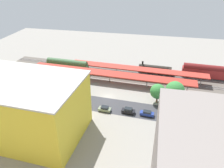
{
  "coord_description": "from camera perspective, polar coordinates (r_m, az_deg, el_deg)",
  "views": [
    {
      "loc": [
        -15.81,
        66.13,
        42.07
      ],
      "look_at": [
        -1.47,
        -0.19,
        5.38
      ],
      "focal_mm": 35.21,
      "sensor_mm": 36.0,
      "label": 1
    }
  ],
  "objects": [
    {
      "name": "box_truck_0",
      "position": [
        80.67,
        -19.54,
        -3.56
      ],
      "size": [
        8.48,
        2.7,
        3.15
      ],
      "color": "black",
      "rests_on": "ground"
    },
    {
      "name": "street_asphalt",
      "position": [
        75.6,
        -1.98,
        -5.43
      ],
      "size": [
        105.5,
        14.53,
        0.01
      ],
      "primitive_type": "cube",
      "rotation": [
        0.0,
        0.0,
        -0.05
      ],
      "color": "#38383D",
      "rests_on": "ground"
    },
    {
      "name": "parked_car_1",
      "position": [
        70.97,
        9.05,
        -7.6
      ],
      "size": [
        4.49,
        2.08,
        1.71
      ],
      "color": "black",
      "rests_on": "ground"
    },
    {
      "name": "passenger_coach",
      "position": [
        99.93,
        23.38,
        3.03
      ],
      "size": [
        19.82,
        4.13,
        6.01
      ],
      "color": "black",
      "rests_on": "ground"
    },
    {
      "name": "construction_roof_slab",
      "position": [
        61.36,
        -24.52,
        0.91
      ],
      "size": [
        36.09,
        22.66,
        0.4
      ],
      "primitive_type": "cube",
      "rotation": [
        0.0,
        0.0,
        -0.05
      ],
      "color": "#B7B2A8",
      "rests_on": "construction_building"
    },
    {
      "name": "construction_building",
      "position": [
        65.27,
        -23.07,
        -5.55
      ],
      "size": [
        35.46,
        22.03,
        16.18
      ],
      "primitive_type": "cube",
      "rotation": [
        0.0,
        0.0,
        -0.05
      ],
      "color": "yellow",
      "rests_on": "ground"
    },
    {
      "name": "street_tree_1",
      "position": [
        76.2,
        11.79,
        -1.9
      ],
      "size": [
        5.21,
        5.21,
        7.02
      ],
      "color": "brown",
      "rests_on": "ground"
    },
    {
      "name": "ground_plane",
      "position": [
        79.96,
        -1.06,
        -3.35
      ],
      "size": [
        168.27,
        168.27,
        0.0
      ],
      "primitive_type": "plane",
      "color": "gray",
      "rests_on": "ground"
    },
    {
      "name": "track_rails",
      "position": [
        97.32,
        1.66,
        2.89
      ],
      "size": [
        105.03,
        13.44,
        0.12
      ],
      "color": "#9E9EA8",
      "rests_on": "ground"
    },
    {
      "name": "platform_canopy_far",
      "position": [
        93.2,
        6.38,
        3.96
      ],
      "size": [
        58.21,
        7.69,
        4.0
      ],
      "color": "#B73328",
      "rests_on": "ground"
    },
    {
      "name": "street_tree_2",
      "position": [
        80.88,
        -8.51,
        0.31
      ],
      "size": [
        5.43,
        5.43,
        7.13
      ],
      "color": "brown",
      "rests_on": "ground"
    },
    {
      "name": "parked_car_0",
      "position": [
        71.25,
        14.92,
        -8.11
      ],
      "size": [
        4.63,
        2.15,
        1.83
      ],
      "color": "black",
      "rests_on": "ground"
    },
    {
      "name": "locomotive",
      "position": [
        98.21,
        11.46,
        3.61
      ],
      "size": [
        15.68,
        3.63,
        5.2
      ],
      "color": "black",
      "rests_on": "ground"
    },
    {
      "name": "rail_bed",
      "position": [
        97.4,
        1.66,
        2.8
      ],
      "size": [
        105.78,
        19.86,
        0.01
      ],
      "primitive_type": "cube",
      "rotation": [
        0.0,
        0.0,
        -0.05
      ],
      "color": "#5B544C",
      "rests_on": "ground"
    },
    {
      "name": "platform_canopy_near",
      "position": [
        88.21,
        -0.6,
        2.7
      ],
      "size": [
        67.31,
        8.95,
        4.06
      ],
      "color": "#A82D23",
      "rests_on": "ground"
    },
    {
      "name": "street_tree_0",
      "position": [
        75.93,
        16.02,
        -1.63
      ],
      "size": [
        6.31,
        6.31,
        8.63
      ],
      "color": "brown",
      "rests_on": "ground"
    },
    {
      "name": "freight_coach_far",
      "position": [
        99.58,
        -11.53,
        4.76
      ],
      "size": [
        19.39,
        3.87,
        5.87
      ],
      "color": "black",
      "rests_on": "ground"
    },
    {
      "name": "street_tree_3",
      "position": [
        79.41,
        -8.55,
        0.18
      ],
      "size": [
        4.16,
        4.16,
        7.06
      ],
      "color": "brown",
      "rests_on": "ground"
    },
    {
      "name": "parked_car_3",
      "position": [
        72.15,
        -1.92,
        -6.53
      ],
      "size": [
        4.2,
        2.09,
        1.75
      ],
      "color": "black",
      "rests_on": "ground"
    },
    {
      "name": "parked_car_2",
      "position": [
        71.39,
        4.24,
        -6.98
      ],
      "size": [
        4.39,
        2.17,
        1.88
      ],
      "color": "black",
      "rests_on": "ground"
    },
    {
      "name": "traffic_light",
      "position": [
        85.69,
        -17.89,
        0.9
      ],
      "size": [
        0.5,
        0.36,
        6.76
      ],
      "color": "#333333",
      "rests_on": "ground"
    }
  ]
}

